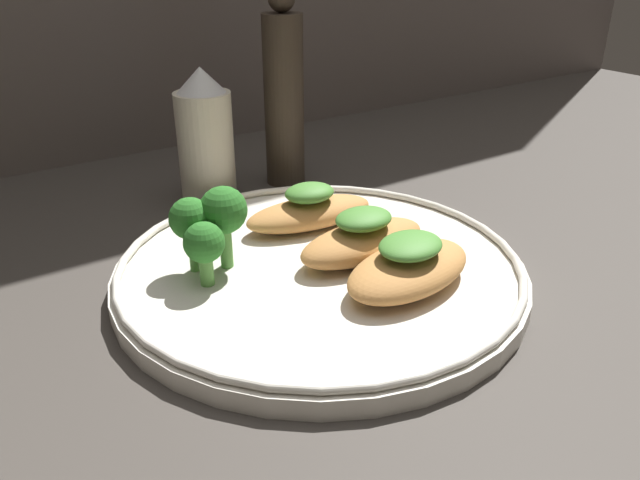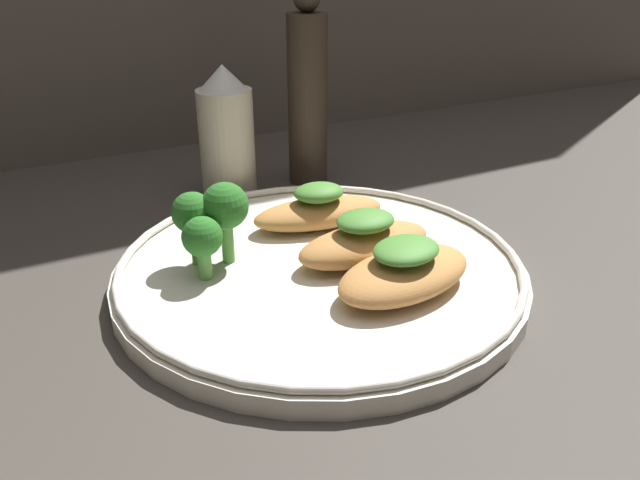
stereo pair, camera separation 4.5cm
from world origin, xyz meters
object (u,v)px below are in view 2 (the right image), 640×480
Objects in this scene: plate at (320,269)px; sauce_bottle at (230,135)px; broccoli_bunch at (210,218)px; pepper_grinder at (308,96)px.

sauce_bottle reaches higher than plate.
plate is at bearing -25.60° from broccoli_bunch.
pepper_grinder reaches higher than broccoli_bunch.
sauce_bottle reaches higher than broccoli_bunch.
broccoli_bunch is 0.49× the size of sauce_bottle.
sauce_bottle is at bearing 88.84° from plate.
broccoli_bunch is at bearing 154.40° from plate.
pepper_grinder is (8.66, 19.24, 7.96)cm from plate.
plate is 19.91cm from sauce_bottle.
broccoli_bunch is at bearing -115.22° from sauce_bottle.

